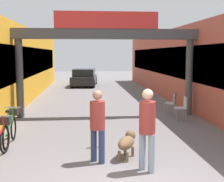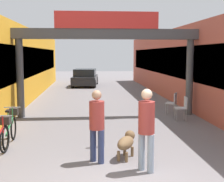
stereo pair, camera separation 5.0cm
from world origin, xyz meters
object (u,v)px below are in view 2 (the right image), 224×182
(dog_on_leash, at_px, (126,142))
(bicycle_green_third, at_px, (10,128))
(bollard_post_metal, at_px, (103,129))
(pedestrian_with_dog, at_px, (146,124))
(cafe_chair_aluminium_nearer, at_px, (183,106))
(parked_car_black, at_px, (85,78))
(cafe_chair_aluminium_farther, at_px, (173,101))
(pedestrian_companion, at_px, (97,122))

(dog_on_leash, distance_m, bicycle_green_third, 3.35)
(dog_on_leash, relative_size, bollard_post_metal, 0.90)
(pedestrian_with_dog, height_order, cafe_chair_aluminium_nearer, pedestrian_with_dog)
(bollard_post_metal, relative_size, cafe_chair_aluminium_nearer, 1.08)
(parked_car_black, bearing_deg, cafe_chair_aluminium_nearer, -74.44)
(bicycle_green_third, xyz_separation_m, parked_car_black, (2.01, 15.56, 0.21))
(bicycle_green_third, bearing_deg, cafe_chair_aluminium_farther, 33.48)
(bollard_post_metal, relative_size, cafe_chair_aluminium_farther, 1.08)
(pedestrian_with_dog, bearing_deg, bollard_post_metal, 113.81)
(pedestrian_with_dog, height_order, bicycle_green_third, pedestrian_with_dog)
(cafe_chair_aluminium_farther, bearing_deg, parked_car_black, 106.80)
(dog_on_leash, relative_size, cafe_chair_aluminium_nearer, 0.97)
(pedestrian_with_dog, bearing_deg, bicycle_green_third, 145.02)
(dog_on_leash, xyz_separation_m, cafe_chair_aluminium_farther, (2.57, 5.14, 0.16))
(bollard_post_metal, bearing_deg, pedestrian_with_dog, -66.19)
(dog_on_leash, bearing_deg, pedestrian_with_dog, -71.38)
(pedestrian_with_dog, bearing_deg, cafe_chair_aluminium_farther, 69.35)
(pedestrian_companion, height_order, dog_on_leash, pedestrian_companion)
(bollard_post_metal, distance_m, parked_car_black, 16.07)
(dog_on_leash, distance_m, cafe_chair_aluminium_nearer, 4.76)
(cafe_chair_aluminium_farther, bearing_deg, pedestrian_companion, -121.29)
(dog_on_leash, bearing_deg, parked_car_black, 93.41)
(pedestrian_with_dog, xyz_separation_m, pedestrian_companion, (-1.01, 0.63, -0.06))
(dog_on_leash, bearing_deg, cafe_chair_aluminium_nearer, 56.71)
(pedestrian_with_dog, xyz_separation_m, cafe_chair_aluminium_farther, (2.27, 6.02, -0.46))
(cafe_chair_aluminium_nearer, xyz_separation_m, cafe_chair_aluminium_farther, (-0.05, 1.16, 0.00))
(dog_on_leash, relative_size, cafe_chair_aluminium_farther, 0.97)
(bicycle_green_third, xyz_separation_m, cafe_chair_aluminium_nearer, (5.64, 2.54, 0.10))
(pedestrian_with_dog, relative_size, parked_car_black, 0.42)
(pedestrian_companion, bearing_deg, cafe_chair_aluminium_farther, 58.71)
(bicycle_green_third, distance_m, cafe_chair_aluminium_nearer, 6.19)
(dog_on_leash, xyz_separation_m, bicycle_green_third, (-3.02, 1.44, 0.05))
(bicycle_green_third, height_order, bollard_post_metal, bicycle_green_third)
(pedestrian_with_dog, height_order, bollard_post_metal, pedestrian_with_dog)
(bollard_post_metal, bearing_deg, dog_on_leash, -61.66)
(dog_on_leash, height_order, bicycle_green_third, bicycle_green_third)
(bicycle_green_third, bearing_deg, bollard_post_metal, -11.19)
(dog_on_leash, distance_m, parked_car_black, 17.03)
(bollard_post_metal, bearing_deg, pedestrian_companion, -99.48)
(parked_car_black, bearing_deg, cafe_chair_aluminium_farther, -73.20)
(cafe_chair_aluminium_farther, xyz_separation_m, parked_car_black, (-3.58, 11.86, 0.10))
(bicycle_green_third, bearing_deg, pedestrian_with_dog, -34.98)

